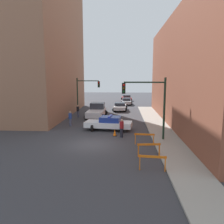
{
  "coord_description": "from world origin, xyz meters",
  "views": [
    {
      "loc": [
        2.57,
        -16.79,
        5.34
      ],
      "look_at": [
        1.31,
        5.26,
        1.8
      ],
      "focal_mm": 35.0,
      "sensor_mm": 36.0,
      "label": 1
    }
  ],
  "objects_px": {
    "pedestrian_corner": "(78,111)",
    "barrier_mid": "(149,147)",
    "parked_car_mid": "(126,101)",
    "pedestrian_crossing": "(70,118)",
    "traffic_light_near": "(150,99)",
    "parked_car_near": "(120,106)",
    "pedestrian_sidewalk": "(122,128)",
    "barrier_back": "(144,137)",
    "police_car": "(109,123)",
    "traffic_light_far": "(85,90)",
    "white_truck": "(97,111)",
    "barrier_front": "(152,160)",
    "parked_car_far": "(126,98)",
    "traffic_cone": "(115,133)"
  },
  "relations": [
    {
      "from": "pedestrian_sidewalk",
      "to": "barrier_mid",
      "type": "relative_size",
      "value": 1.04
    },
    {
      "from": "pedestrian_corner",
      "to": "pedestrian_sidewalk",
      "type": "distance_m",
      "value": 11.33
    },
    {
      "from": "pedestrian_sidewalk",
      "to": "barrier_back",
      "type": "distance_m",
      "value": 2.76
    },
    {
      "from": "police_car",
      "to": "parked_car_near",
      "type": "xyz_separation_m",
      "value": [
        0.88,
        13.11,
        -0.05
      ]
    },
    {
      "from": "traffic_light_near",
      "to": "parked_car_mid",
      "type": "relative_size",
      "value": 1.2
    },
    {
      "from": "traffic_light_near",
      "to": "parked_car_near",
      "type": "height_order",
      "value": "traffic_light_near"
    },
    {
      "from": "traffic_light_near",
      "to": "pedestrian_sidewalk",
      "type": "bearing_deg",
      "value": 161.49
    },
    {
      "from": "parked_car_mid",
      "to": "pedestrian_crossing",
      "type": "distance_m",
      "value": 20.45
    },
    {
      "from": "police_car",
      "to": "white_truck",
      "type": "distance_m",
      "value": 7.15
    },
    {
      "from": "white_truck",
      "to": "parked_car_mid",
      "type": "bearing_deg",
      "value": 75.28
    },
    {
      "from": "barrier_front",
      "to": "traffic_cone",
      "type": "relative_size",
      "value": 2.43
    },
    {
      "from": "traffic_light_near",
      "to": "white_truck",
      "type": "bearing_deg",
      "value": 119.64
    },
    {
      "from": "parked_car_mid",
      "to": "pedestrian_corner",
      "type": "xyz_separation_m",
      "value": [
        -6.65,
        -14.06,
        0.19
      ]
    },
    {
      "from": "barrier_mid",
      "to": "pedestrian_corner",
      "type": "bearing_deg",
      "value": 119.06
    },
    {
      "from": "police_car",
      "to": "traffic_cone",
      "type": "distance_m",
      "value": 2.4
    },
    {
      "from": "traffic_light_near",
      "to": "barrier_back",
      "type": "height_order",
      "value": "traffic_light_near"
    },
    {
      "from": "barrier_mid",
      "to": "traffic_cone",
      "type": "height_order",
      "value": "barrier_mid"
    },
    {
      "from": "parked_car_far",
      "to": "pedestrian_sidewalk",
      "type": "distance_m",
      "value": 30.98
    },
    {
      "from": "parked_car_mid",
      "to": "pedestrian_corner",
      "type": "distance_m",
      "value": 15.55
    },
    {
      "from": "traffic_light_far",
      "to": "pedestrian_corner",
      "type": "relative_size",
      "value": 3.13
    },
    {
      "from": "white_truck",
      "to": "parked_car_far",
      "type": "relative_size",
      "value": 1.22
    },
    {
      "from": "police_car",
      "to": "parked_car_near",
      "type": "height_order",
      "value": "police_car"
    },
    {
      "from": "traffic_light_near",
      "to": "parked_car_near",
      "type": "relative_size",
      "value": 1.19
    },
    {
      "from": "parked_car_mid",
      "to": "traffic_cone",
      "type": "bearing_deg",
      "value": -92.55
    },
    {
      "from": "parked_car_far",
      "to": "pedestrian_crossing",
      "type": "bearing_deg",
      "value": -108.87
    },
    {
      "from": "parked_car_near",
      "to": "barrier_front",
      "type": "xyz_separation_m",
      "value": [
        2.32,
        -22.71,
        -0.06
      ]
    },
    {
      "from": "barrier_mid",
      "to": "pedestrian_sidewalk",
      "type": "bearing_deg",
      "value": 112.27
    },
    {
      "from": "traffic_light_near",
      "to": "parked_car_near",
      "type": "distance_m",
      "value": 17.01
    },
    {
      "from": "traffic_light_near",
      "to": "barrier_mid",
      "type": "distance_m",
      "value": 4.87
    },
    {
      "from": "parked_car_far",
      "to": "parked_car_mid",
      "type": "bearing_deg",
      "value": -95.91
    },
    {
      "from": "pedestrian_crossing",
      "to": "barrier_mid",
      "type": "relative_size",
      "value": 1.04
    },
    {
      "from": "traffic_light_far",
      "to": "parked_car_far",
      "type": "distance_m",
      "value": 19.29
    },
    {
      "from": "white_truck",
      "to": "barrier_front",
      "type": "relative_size",
      "value": 3.41
    },
    {
      "from": "pedestrian_corner",
      "to": "barrier_mid",
      "type": "distance_m",
      "value": 16.32
    },
    {
      "from": "pedestrian_crossing",
      "to": "traffic_light_near",
      "type": "bearing_deg",
      "value": 126.64
    },
    {
      "from": "parked_car_mid",
      "to": "barrier_mid",
      "type": "height_order",
      "value": "parked_car_mid"
    },
    {
      "from": "police_car",
      "to": "barrier_front",
      "type": "bearing_deg",
      "value": -154.23
    },
    {
      "from": "pedestrian_sidewalk",
      "to": "police_car",
      "type": "bearing_deg",
      "value": -15.46
    },
    {
      "from": "police_car",
      "to": "parked_car_far",
      "type": "distance_m",
      "value": 28.43
    },
    {
      "from": "parked_car_mid",
      "to": "barrier_mid",
      "type": "relative_size",
      "value": 2.7
    },
    {
      "from": "white_truck",
      "to": "pedestrian_sidewalk",
      "type": "height_order",
      "value": "white_truck"
    },
    {
      "from": "parked_car_near",
      "to": "barrier_front",
      "type": "bearing_deg",
      "value": -81.61
    },
    {
      "from": "traffic_light_far",
      "to": "pedestrian_sidewalk",
      "type": "xyz_separation_m",
      "value": [
        5.65,
        -12.96,
        -2.54
      ]
    },
    {
      "from": "pedestrian_sidewalk",
      "to": "traffic_light_near",
      "type": "bearing_deg",
      "value": -151.06
    },
    {
      "from": "pedestrian_sidewalk",
      "to": "barrier_mid",
      "type": "xyz_separation_m",
      "value": [
        1.91,
        -4.67,
        -0.24
      ]
    },
    {
      "from": "police_car",
      "to": "parked_car_far",
      "type": "height_order",
      "value": "police_car"
    },
    {
      "from": "police_car",
      "to": "traffic_cone",
      "type": "bearing_deg",
      "value": -155.41
    },
    {
      "from": "barrier_back",
      "to": "pedestrian_sidewalk",
      "type": "bearing_deg",
      "value": 132.13
    },
    {
      "from": "police_car",
      "to": "parked_car_mid",
      "type": "xyz_separation_m",
      "value": [
        1.97,
        21.04,
        -0.05
      ]
    },
    {
      "from": "parked_car_near",
      "to": "barrier_back",
      "type": "height_order",
      "value": "parked_car_near"
    }
  ]
}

